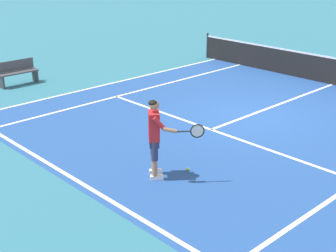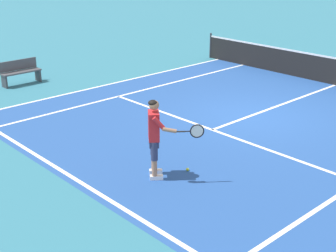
{
  "view_description": "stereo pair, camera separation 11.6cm",
  "coord_description": "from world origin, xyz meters",
  "views": [
    {
      "loc": [
        7.9,
        -10.78,
        4.66
      ],
      "look_at": [
        1.01,
        -4.23,
        1.05
      ],
      "focal_mm": 51.46,
      "sensor_mm": 36.0,
      "label": 1
    },
    {
      "loc": [
        7.98,
        -10.69,
        4.66
      ],
      "look_at": [
        1.01,
        -4.23,
        1.05
      ],
      "focal_mm": 51.46,
      "sensor_mm": 36.0,
      "label": 2
    }
  ],
  "objects": [
    {
      "name": "court_inner_surface",
      "position": [
        0.0,
        -0.61,
        0.0
      ],
      "size": [
        10.98,
        11.06,
        0.0
      ],
      "primitive_type": "cube",
      "color": "#234C93",
      "rests_on": "ground"
    },
    {
      "name": "line_centre_service",
      "position": [
        0.0,
        1.52,
        0.0
      ],
      "size": [
        0.1,
        6.4,
        0.01
      ],
      "primitive_type": "cube",
      "color": "white",
      "rests_on": "ground"
    },
    {
      "name": "line_baseline",
      "position": [
        0.0,
        -5.95,
        0.0
      ],
      "size": [
        10.98,
        0.1,
        0.01
      ],
      "primitive_type": "cube",
      "color": "white",
      "rests_on": "ground"
    },
    {
      "name": "line_service",
      "position": [
        0.0,
        -1.68,
        0.0
      ],
      "size": [
        8.23,
        0.1,
        0.01
      ],
      "primitive_type": "cube",
      "color": "white",
      "rests_on": "ground"
    },
    {
      "name": "tennis_player",
      "position": [
        1.03,
        -4.61,
        0.99
      ],
      "size": [
        1.12,
        0.82,
        1.71
      ],
      "color": "white",
      "rests_on": "ground"
    },
    {
      "name": "ground_plane",
      "position": [
        0.0,
        0.0,
        0.0
      ],
      "size": [
        80.0,
        80.0,
        0.0
      ],
      "primitive_type": "plane",
      "color": "teal"
    },
    {
      "name": "tennis_ball_near_feet",
      "position": [
        1.3,
        -3.91,
        0.03
      ],
      "size": [
        0.07,
        0.07,
        0.07
      ],
      "primitive_type": "sphere",
      "color": "#CCE02D",
      "rests_on": "ground"
    },
    {
      "name": "tennis_net",
      "position": [
        0.0,
        4.72,
        0.5
      ],
      "size": [
        11.96,
        0.08,
        1.07
      ],
      "color": "#333338",
      "rests_on": "ground"
    },
    {
      "name": "line_doubles_left",
      "position": [
        -5.49,
        -0.61,
        0.0
      ],
      "size": [
        0.1,
        10.66,
        0.01
      ],
      "primitive_type": "cube",
      "color": "white",
      "rests_on": "ground"
    },
    {
      "name": "line_singles_left",
      "position": [
        -4.12,
        -0.61,
        0.0
      ],
      "size": [
        0.1,
        10.66,
        0.01
      ],
      "primitive_type": "cube",
      "color": "white",
      "rests_on": "ground"
    },
    {
      "name": "courtside_bench",
      "position": [
        -7.64,
        -3.31,
        0.45
      ],
      "size": [
        0.4,
        1.4,
        0.85
      ],
      "color": "#47474C",
      "rests_on": "ground"
    }
  ]
}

